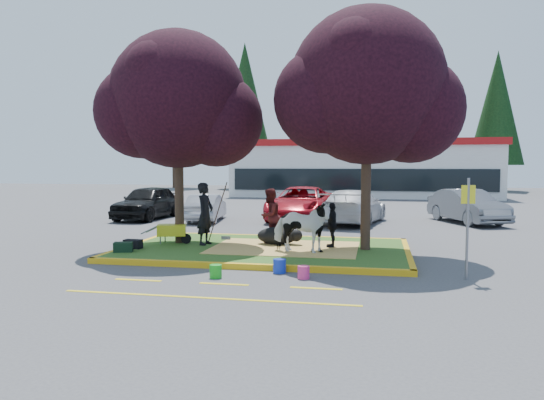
% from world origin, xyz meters
% --- Properties ---
extents(ground, '(90.00, 90.00, 0.00)m').
position_xyz_m(ground, '(0.00, 0.00, 0.00)').
color(ground, '#424244').
rests_on(ground, ground).
extents(median_island, '(8.00, 5.00, 0.15)m').
position_xyz_m(median_island, '(0.00, 0.00, 0.07)').
color(median_island, '#2A5219').
rests_on(median_island, ground).
extents(curb_near, '(8.30, 0.16, 0.15)m').
position_xyz_m(curb_near, '(0.00, -2.58, 0.07)').
color(curb_near, '#EAAC13').
rests_on(curb_near, ground).
extents(curb_far, '(8.30, 0.16, 0.15)m').
position_xyz_m(curb_far, '(0.00, 2.58, 0.07)').
color(curb_far, '#EAAC13').
rests_on(curb_far, ground).
extents(curb_left, '(0.16, 5.30, 0.15)m').
position_xyz_m(curb_left, '(-4.08, 0.00, 0.07)').
color(curb_left, '#EAAC13').
rests_on(curb_left, ground).
extents(curb_right, '(0.16, 5.30, 0.15)m').
position_xyz_m(curb_right, '(4.08, 0.00, 0.07)').
color(curb_right, '#EAAC13').
rests_on(curb_right, ground).
extents(straw_bedding, '(4.20, 3.00, 0.01)m').
position_xyz_m(straw_bedding, '(0.60, 0.00, 0.15)').
color(straw_bedding, '#ECBE61').
rests_on(straw_bedding, median_island).
extents(tree_purple_left, '(5.06, 4.20, 6.51)m').
position_xyz_m(tree_purple_left, '(-2.78, 0.38, 4.36)').
color(tree_purple_left, black).
rests_on(tree_purple_left, median_island).
extents(tree_purple_right, '(5.30, 4.40, 6.82)m').
position_xyz_m(tree_purple_right, '(2.92, 0.18, 4.56)').
color(tree_purple_right, black).
rests_on(tree_purple_right, median_island).
extents(fire_lane_stripe_a, '(1.10, 0.12, 0.01)m').
position_xyz_m(fire_lane_stripe_a, '(-2.00, -4.20, 0.00)').
color(fire_lane_stripe_a, yellow).
rests_on(fire_lane_stripe_a, ground).
extents(fire_lane_stripe_b, '(1.10, 0.12, 0.01)m').
position_xyz_m(fire_lane_stripe_b, '(0.00, -4.20, 0.00)').
color(fire_lane_stripe_b, yellow).
rests_on(fire_lane_stripe_b, ground).
extents(fire_lane_stripe_c, '(1.10, 0.12, 0.01)m').
position_xyz_m(fire_lane_stripe_c, '(2.00, -4.20, 0.00)').
color(fire_lane_stripe_c, yellow).
rests_on(fire_lane_stripe_c, ground).
extents(fire_lane_long, '(6.00, 0.10, 0.01)m').
position_xyz_m(fire_lane_long, '(0.00, -5.40, 0.00)').
color(fire_lane_long, yellow).
rests_on(fire_lane_long, ground).
extents(retail_building, '(20.40, 8.40, 4.40)m').
position_xyz_m(retail_building, '(2.00, 27.98, 2.25)').
color(retail_building, silver).
rests_on(retail_building, ground).
extents(treeline, '(46.58, 7.80, 14.63)m').
position_xyz_m(treeline, '(1.23, 37.61, 7.73)').
color(treeline, black).
rests_on(treeline, ground).
extents(cow, '(1.77, 0.97, 1.43)m').
position_xyz_m(cow, '(1.20, -0.79, 0.86)').
color(cow, silver).
rests_on(cow, median_island).
extents(calf, '(1.35, 0.94, 0.53)m').
position_xyz_m(calf, '(0.26, 0.57, 0.42)').
color(calf, black).
rests_on(calf, median_island).
extents(handler, '(0.55, 0.75, 1.88)m').
position_xyz_m(handler, '(-1.88, 0.15, 1.09)').
color(handler, black).
rests_on(handler, median_island).
extents(visitor_a, '(0.87, 0.99, 1.69)m').
position_xyz_m(visitor_a, '(-0.02, 0.82, 0.99)').
color(visitor_a, '#451313').
rests_on(visitor_a, median_island).
extents(visitor_b, '(0.38, 0.79, 1.32)m').
position_xyz_m(visitor_b, '(1.93, 0.35, 0.81)').
color(visitor_b, black).
rests_on(visitor_b, median_island).
extents(wheelbarrow, '(1.54, 0.74, 0.58)m').
position_xyz_m(wheelbarrow, '(-2.96, 0.18, 0.55)').
color(wheelbarrow, black).
rests_on(wheelbarrow, median_island).
extents(gear_bag_dark, '(0.53, 0.31, 0.26)m').
position_xyz_m(gear_bag_dark, '(-3.70, -0.97, 0.28)').
color(gear_bag_dark, black).
rests_on(gear_bag_dark, median_island).
extents(gear_bag_green, '(0.58, 0.46, 0.27)m').
position_xyz_m(gear_bag_green, '(-3.70, -1.57, 0.28)').
color(gear_bag_green, black).
rests_on(gear_bag_green, median_island).
extents(sign_post, '(0.32, 0.12, 2.29)m').
position_xyz_m(sign_post, '(5.21, -2.70, 1.40)').
color(sign_post, slate).
rests_on(sign_post, ground).
extents(bucket_green, '(0.36, 0.36, 0.30)m').
position_xyz_m(bucket_green, '(-0.37, -3.62, 0.15)').
color(bucket_green, green).
rests_on(bucket_green, ground).
extents(bucket_pink, '(0.29, 0.29, 0.29)m').
position_xyz_m(bucket_pink, '(1.61, -3.31, 0.15)').
color(bucket_pink, '#E7337A').
rests_on(bucket_pink, ground).
extents(bucket_blue, '(0.39, 0.39, 0.33)m').
position_xyz_m(bucket_blue, '(0.96, -2.80, 0.17)').
color(bucket_blue, '#1632B5').
rests_on(bucket_blue, ground).
extents(car_black, '(2.04, 4.68, 1.57)m').
position_xyz_m(car_black, '(-7.38, 8.08, 0.79)').
color(car_black, black).
rests_on(car_black, ground).
extents(car_silver, '(1.76, 3.82, 1.21)m').
position_xyz_m(car_silver, '(-4.37, 7.70, 0.61)').
color(car_silver, '#9B9DA3').
rests_on(car_silver, ground).
extents(car_red, '(2.88, 5.65, 1.53)m').
position_xyz_m(car_red, '(-0.21, 8.97, 0.76)').
color(car_red, '#A90E19').
rests_on(car_red, ground).
extents(car_white, '(2.99, 5.39, 1.48)m').
position_xyz_m(car_white, '(2.21, 8.03, 0.74)').
color(car_white, silver).
rests_on(car_white, ground).
extents(car_grey, '(3.14, 4.71, 1.47)m').
position_xyz_m(car_grey, '(7.07, 9.16, 0.73)').
color(car_grey, slate).
rests_on(car_grey, ground).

